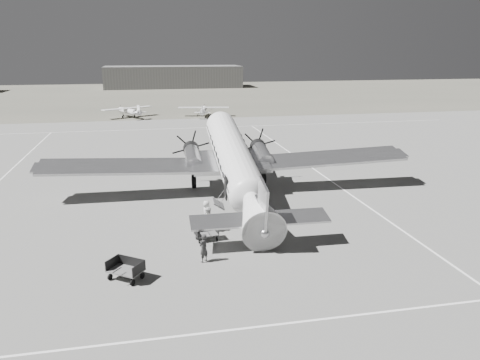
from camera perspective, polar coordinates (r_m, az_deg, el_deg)
name	(u,v)px	position (r m, az deg, el deg)	size (l,w,h in m)	color
ground	(214,218)	(33.85, -3.15, -4.62)	(260.00, 260.00, 0.00)	slate
taxi_line_near	(262,326)	(21.49, 2.66, -17.40)	(60.00, 0.15, 0.01)	white
taxi_line_right	(368,207)	(37.40, 15.38, -3.17)	(0.15, 80.00, 0.01)	white
taxi_line_horizon	(175,129)	(72.52, -7.88, 6.23)	(90.00, 0.15, 0.01)	white
grass_infield	(161,95)	(127.05, -9.62, 10.17)	(260.00, 90.00, 0.01)	#5C594E
hangar_main	(173,77)	(151.96, -8.14, 12.35)	(42.00, 14.00, 6.60)	#606060
dc3_airliner	(235,164)	(36.95, -0.62, 2.00)	(31.38, 21.77, 5.98)	#B9B9BB
light_plane_left	(129,112)	(85.78, -13.40, 8.06)	(9.42, 7.64, 1.95)	silver
light_plane_right	(203,111)	(85.08, -4.48, 8.36)	(9.17, 7.44, 1.90)	silver
baggage_cart_near	(207,234)	(29.91, -4.11, -6.57)	(1.50, 1.06, 0.85)	#585858
baggage_cart_far	(126,270)	(25.73, -13.76, -10.60)	(1.88, 1.33, 1.06)	#585858
ground_crew	(204,248)	(26.87, -4.46, -8.27)	(0.61, 0.40, 1.68)	#292929
ramp_agent	(209,220)	(31.07, -3.81, -4.83)	(0.84, 0.65, 1.72)	silver
passenger	(206,212)	(32.48, -4.11, -3.95)	(0.82, 0.53, 1.67)	silver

